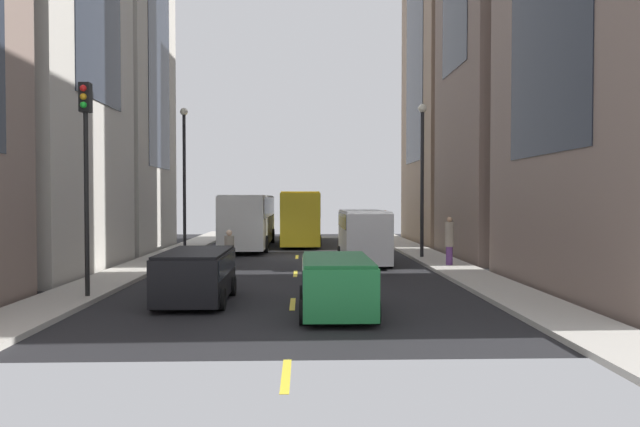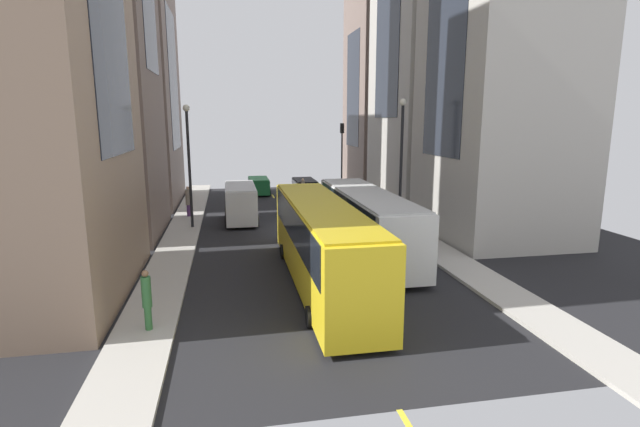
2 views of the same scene
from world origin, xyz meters
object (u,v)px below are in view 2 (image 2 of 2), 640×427
at_px(traffic_light_near_corner, 342,146).
at_px(pedestrian_walking_far, 147,298).
at_px(delivery_van_white, 241,200).
at_px(pedestrian_crossing_mid, 188,200).
at_px(streetcar_yellow, 321,237).
at_px(pedestrian_waiting_curb, 303,189).
at_px(car_green_0, 259,185).
at_px(car_black_1, 305,186).
at_px(city_bus_white, 367,217).

bearing_deg(traffic_light_near_corner, pedestrian_walking_far, 64.37).
bearing_deg(delivery_van_white, pedestrian_crossing_mid, -26.92).
height_order(streetcar_yellow, traffic_light_near_corner, traffic_light_near_corner).
relative_size(delivery_van_white, pedestrian_waiting_curb, 2.81).
xyz_separation_m(car_green_0, traffic_light_near_corner, (-7.58, 2.36, 3.74)).
bearing_deg(pedestrian_crossing_mid, car_black_1, 25.50).
bearing_deg(traffic_light_near_corner, car_black_1, -6.74).
bearing_deg(delivery_van_white, city_bus_white, 123.34).
bearing_deg(pedestrian_waiting_curb, car_black_1, 81.82).
distance_m(pedestrian_waiting_curb, traffic_light_near_corner, 5.99).
bearing_deg(delivery_van_white, traffic_light_near_corner, -134.32).
height_order(delivery_van_white, pedestrian_crossing_mid, delivery_van_white).
xyz_separation_m(delivery_van_white, pedestrian_crossing_mid, (3.70, -1.88, -0.22)).
xyz_separation_m(pedestrian_waiting_curb, traffic_light_near_corner, (-4.05, -2.58, 3.58)).
bearing_deg(city_bus_white, car_black_1, -89.49).
height_order(city_bus_white, streetcar_yellow, streetcar_yellow).
relative_size(car_green_0, pedestrian_waiting_curb, 1.96).
height_order(car_green_0, car_black_1, car_black_1).
height_order(streetcar_yellow, pedestrian_walking_far, streetcar_yellow).
relative_size(car_black_1, traffic_light_near_corner, 0.63).
xyz_separation_m(car_black_1, pedestrian_waiting_curb, (0.63, 2.99, 0.15)).
bearing_deg(city_bus_white, streetcar_yellow, 52.72).
bearing_deg(streetcar_yellow, pedestrian_walking_far, 29.13).
bearing_deg(delivery_van_white, streetcar_yellow, 102.45).
bearing_deg(car_black_1, pedestrian_waiting_curb, 78.15).
bearing_deg(streetcar_yellow, car_black_1, -97.29).
distance_m(car_black_1, pedestrian_crossing_mid, 12.94).
xyz_separation_m(city_bus_white, traffic_light_near_corner, (-3.25, -19.47, 2.65)).
distance_m(pedestrian_crossing_mid, pedestrian_waiting_curb, 10.69).
distance_m(pedestrian_walking_far, pedestrian_waiting_curb, 26.52).
bearing_deg(traffic_light_near_corner, pedestrian_crossing_mid, 30.86).
bearing_deg(pedestrian_waiting_curb, city_bus_white, -83.60).
bearing_deg(pedestrian_crossing_mid, car_green_0, 46.25).
bearing_deg(city_bus_white, delivery_van_white, -56.66).
bearing_deg(streetcar_yellow, traffic_light_near_corner, -105.34).
xyz_separation_m(car_green_0, pedestrian_waiting_curb, (-3.53, 4.94, 0.16)).
distance_m(delivery_van_white, pedestrian_waiting_curb, 9.13).
distance_m(streetcar_yellow, pedestrian_walking_far, 7.68).
distance_m(delivery_van_white, traffic_light_near_corner, 14.09).
distance_m(delivery_van_white, car_black_1, 11.96).
height_order(car_black_1, traffic_light_near_corner, traffic_light_near_corner).
xyz_separation_m(streetcar_yellow, pedestrian_waiting_curb, (-2.46, -21.19, -1.05)).
relative_size(car_black_1, pedestrian_walking_far, 1.97).
bearing_deg(pedestrian_walking_far, car_green_0, -82.92).
distance_m(delivery_van_white, pedestrian_crossing_mid, 4.16).
distance_m(car_green_0, pedestrian_waiting_curb, 6.07).
bearing_deg(car_green_0, car_black_1, 154.85).
bearing_deg(car_green_0, pedestrian_walking_far, 79.37).
bearing_deg(pedestrian_walking_far, pedestrian_crossing_mid, -71.95).
bearing_deg(delivery_van_white, pedestrian_walking_far, 78.51).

